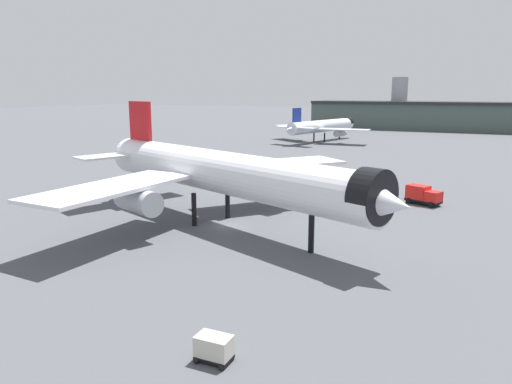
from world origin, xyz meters
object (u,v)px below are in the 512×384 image
airliner_far_taxiway (322,126)px  baggage_tug_wing (333,182)px  airliner_near_gate (221,173)px  service_truck_front (423,195)px  baggage_cart_trailing (214,348)px

airliner_far_taxiway → baggage_tug_wing: (31.49, -78.55, -4.44)m
baggage_tug_wing → airliner_near_gate: bearing=-7.8°
service_truck_front → baggage_tug_wing: (-17.33, 6.80, -0.62)m
service_truck_front → baggage_cart_trailing: service_truck_front is taller
baggage_tug_wing → baggage_cart_trailing: 62.72m
service_truck_front → baggage_tug_wing: service_truck_front is taller
airliner_far_taxiway → baggage_cart_trailing: (44.31, -139.94, -4.44)m
airliner_near_gate → airliner_far_taxiway: (-26.70, 110.75, -1.73)m
airliner_far_taxiway → baggage_tug_wing: 84.74m
airliner_near_gate → baggage_tug_wing: airliner_near_gate is taller
service_truck_front → baggage_cart_trailing: 54.78m
service_truck_front → baggage_cart_trailing: bearing=-74.4°
airliner_far_taxiway → service_truck_front: 98.40m
baggage_tug_wing → baggage_cart_trailing: bearing=12.4°
baggage_tug_wing → baggage_cart_trailing: baggage_tug_wing is taller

